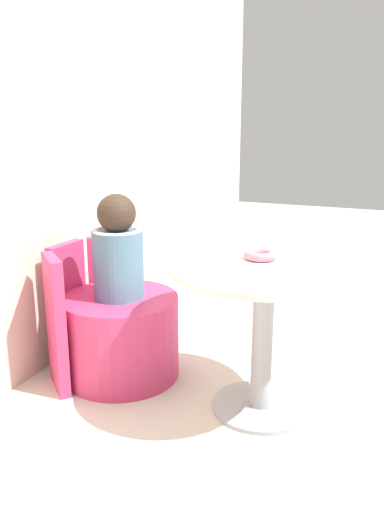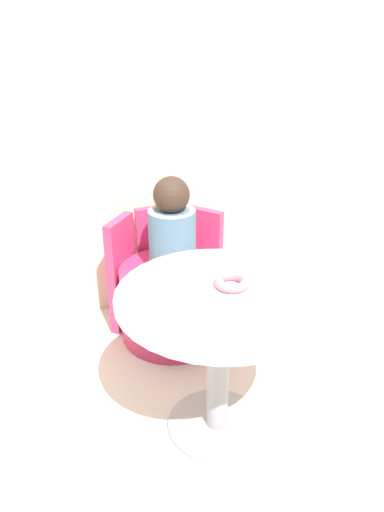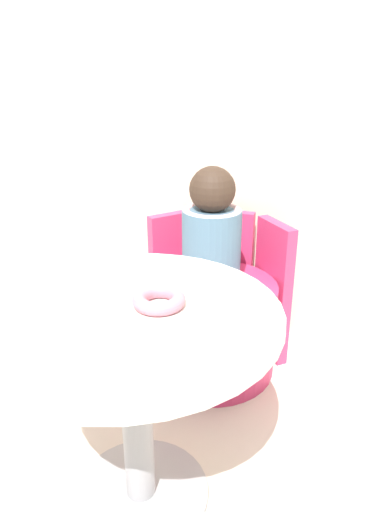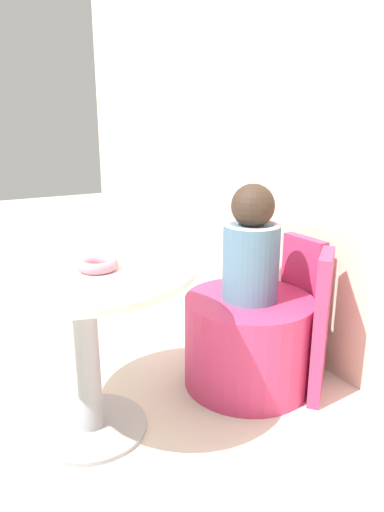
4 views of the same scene
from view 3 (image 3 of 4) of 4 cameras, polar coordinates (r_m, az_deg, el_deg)
ground_plane at (r=1.66m, az=-6.24°, el=-26.83°), size 12.00×12.00×0.00m
back_wall at (r=2.17m, az=4.95°, el=20.72°), size 6.00×0.06×2.40m
round_table at (r=1.30m, az=-7.27°, el=-13.00°), size 0.81×0.81×0.66m
tub_chair at (r=2.03m, az=2.28°, el=-8.81°), size 0.57×0.57×0.41m
booth_backrest at (r=2.18m, az=3.95°, el=-3.09°), size 0.67×0.24×0.65m
child_figure at (r=1.85m, az=2.48°, el=2.88°), size 0.24×0.24×0.50m
donut at (r=1.22m, az=-4.17°, el=-5.48°), size 0.14×0.14×0.04m
paper_napkin at (r=1.15m, az=-11.00°, el=-8.59°), size 0.18×0.18×0.01m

